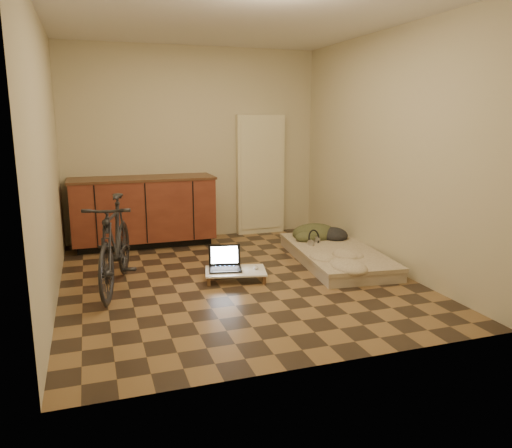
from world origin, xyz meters
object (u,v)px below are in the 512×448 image
object	(u,v)px
bicycle	(115,239)
laptop	(225,264)
lap_desk	(236,271)
futon	(336,255)

from	to	relation	value
bicycle	laptop	world-z (taller)	bicycle
lap_desk	laptop	xyz separation A→B (m)	(-0.09, 0.09, 0.06)
lap_desk	laptop	size ratio (longest dim) A/B	1.78
bicycle	lap_desk	bearing A→B (deg)	7.58
laptop	bicycle	bearing A→B (deg)	-169.05
bicycle	laptop	bearing A→B (deg)	11.88
futon	lap_desk	xyz separation A→B (m)	(-1.31, -0.27, 0.01)
bicycle	futon	distance (m)	2.54
bicycle	laptop	distance (m)	1.16
laptop	lap_desk	bearing A→B (deg)	-33.76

